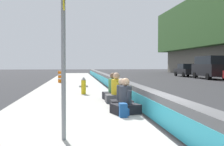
{
  "coord_description": "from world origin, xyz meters",
  "views": [
    {
      "loc": [
        -7.13,
        2.34,
        1.69
      ],
      "look_at": [
        5.98,
        0.67,
        1.25
      ],
      "focal_mm": 44.66,
      "sensor_mm": 36.0,
      "label": 1
    }
  ],
  "objects_px": {
    "seated_person_middle": "(122,99)",
    "construction_barrel": "(61,77)",
    "seated_person_foreground": "(126,102)",
    "seated_person_rear": "(116,93)",
    "parked_car_midline": "(209,67)",
    "parked_car_far": "(186,70)",
    "route_sign_post": "(64,38)",
    "fire_hydrant": "(84,85)",
    "seated_person_far": "(113,91)",
    "backpack": "(123,110)"
  },
  "relations": [
    {
      "from": "seated_person_middle",
      "to": "construction_barrel",
      "type": "distance_m",
      "value": 14.17
    },
    {
      "from": "seated_person_foreground",
      "to": "seated_person_rear",
      "type": "xyz_separation_m",
      "value": [
        2.54,
        -0.07,
        0.03
      ]
    },
    {
      "from": "seated_person_foreground",
      "to": "seated_person_rear",
      "type": "bearing_deg",
      "value": -1.68
    },
    {
      "from": "seated_person_rear",
      "to": "parked_car_midline",
      "type": "height_order",
      "value": "parked_car_midline"
    },
    {
      "from": "seated_person_foreground",
      "to": "construction_barrel",
      "type": "xyz_separation_m",
      "value": [
        14.94,
        2.78,
        0.13
      ]
    },
    {
      "from": "seated_person_foreground",
      "to": "parked_car_midline",
      "type": "relative_size",
      "value": 0.22
    },
    {
      "from": "parked_car_far",
      "to": "route_sign_post",
      "type": "bearing_deg",
      "value": 153.73
    },
    {
      "from": "seated_person_middle",
      "to": "parked_car_far",
      "type": "xyz_separation_m",
      "value": [
        25.93,
        -12.88,
        0.4
      ]
    },
    {
      "from": "fire_hydrant",
      "to": "seated_person_foreground",
      "type": "xyz_separation_m",
      "value": [
        -5.78,
        -1.16,
        -0.1
      ]
    },
    {
      "from": "route_sign_post",
      "to": "parked_car_midline",
      "type": "height_order",
      "value": "route_sign_post"
    },
    {
      "from": "seated_person_foreground",
      "to": "route_sign_post",
      "type": "bearing_deg",
      "value": 147.61
    },
    {
      "from": "seated_person_rear",
      "to": "parked_car_midline",
      "type": "bearing_deg",
      "value": -35.53
    },
    {
      "from": "seated_person_rear",
      "to": "parked_car_far",
      "type": "distance_m",
      "value": 27.63
    },
    {
      "from": "seated_person_far",
      "to": "seated_person_middle",
      "type": "bearing_deg",
      "value": 179.71
    },
    {
      "from": "seated_person_rear",
      "to": "backpack",
      "type": "xyz_separation_m",
      "value": [
        -3.06,
        0.23,
        -0.18
      ]
    },
    {
      "from": "route_sign_post",
      "to": "fire_hydrant",
      "type": "bearing_deg",
      "value": -4.05
    },
    {
      "from": "backpack",
      "to": "fire_hydrant",
      "type": "bearing_deg",
      "value": 9.02
    },
    {
      "from": "construction_barrel",
      "to": "route_sign_post",
      "type": "bearing_deg",
      "value": -176.71
    },
    {
      "from": "route_sign_post",
      "to": "backpack",
      "type": "relative_size",
      "value": 9.0
    },
    {
      "from": "seated_person_far",
      "to": "seated_person_foreground",
      "type": "bearing_deg",
      "value": 178.94
    },
    {
      "from": "parked_car_far",
      "to": "construction_barrel",
      "type": "bearing_deg",
      "value": 127.49
    },
    {
      "from": "seated_person_far",
      "to": "fire_hydrant",
      "type": "bearing_deg",
      "value": 28.38
    },
    {
      "from": "construction_barrel",
      "to": "seated_person_rear",
      "type": "bearing_deg",
      "value": -167.03
    },
    {
      "from": "seated_person_foreground",
      "to": "backpack",
      "type": "distance_m",
      "value": 0.57
    },
    {
      "from": "route_sign_post",
      "to": "parked_car_far",
      "type": "xyz_separation_m",
      "value": [
        29.77,
        -14.69,
        -1.35
      ]
    },
    {
      "from": "route_sign_post",
      "to": "parked_car_midline",
      "type": "xyz_separation_m",
      "value": [
        23.58,
        -14.88,
        -0.86
      ]
    },
    {
      "from": "construction_barrel",
      "to": "parked_car_midline",
      "type": "bearing_deg",
      "value": -69.75
    },
    {
      "from": "route_sign_post",
      "to": "seated_person_rear",
      "type": "height_order",
      "value": "route_sign_post"
    },
    {
      "from": "fire_hydrant",
      "to": "parked_car_midline",
      "type": "distance_m",
      "value": 20.74
    },
    {
      "from": "route_sign_post",
      "to": "seated_person_rear",
      "type": "xyz_separation_m",
      "value": [
        5.31,
        -1.84,
        -1.7
      ]
    },
    {
      "from": "route_sign_post",
      "to": "fire_hydrant",
      "type": "xyz_separation_m",
      "value": [
        8.56,
        -0.61,
        -1.62
      ]
    },
    {
      "from": "seated_person_foreground",
      "to": "seated_person_middle",
      "type": "distance_m",
      "value": 1.06
    },
    {
      "from": "seated_person_middle",
      "to": "seated_person_rear",
      "type": "relative_size",
      "value": 0.87
    },
    {
      "from": "seated_person_middle",
      "to": "parked_car_far",
      "type": "distance_m",
      "value": 28.96
    },
    {
      "from": "route_sign_post",
      "to": "seated_person_rear",
      "type": "relative_size",
      "value": 3.0
    },
    {
      "from": "fire_hydrant",
      "to": "seated_person_middle",
      "type": "distance_m",
      "value": 4.88
    },
    {
      "from": "route_sign_post",
      "to": "seated_person_far",
      "type": "bearing_deg",
      "value": -16.19
    },
    {
      "from": "route_sign_post",
      "to": "parked_car_midline",
      "type": "distance_m",
      "value": 27.9
    },
    {
      "from": "seated_person_rear",
      "to": "backpack",
      "type": "distance_m",
      "value": 3.07
    },
    {
      "from": "construction_barrel",
      "to": "backpack",
      "type": "bearing_deg",
      "value": -170.36
    },
    {
      "from": "route_sign_post",
      "to": "seated_person_far",
      "type": "height_order",
      "value": "route_sign_post"
    },
    {
      "from": "seated_person_far",
      "to": "parked_car_far",
      "type": "relative_size",
      "value": 0.26
    },
    {
      "from": "seated_person_foreground",
      "to": "seated_person_rear",
      "type": "distance_m",
      "value": 2.54
    },
    {
      "from": "backpack",
      "to": "parked_car_midline",
      "type": "bearing_deg",
      "value": -31.9
    },
    {
      "from": "seated_person_far",
      "to": "construction_barrel",
      "type": "xyz_separation_m",
      "value": [
        11.42,
        2.85,
        0.12
      ]
    },
    {
      "from": "route_sign_post",
      "to": "fire_hydrant",
      "type": "relative_size",
      "value": 4.09
    },
    {
      "from": "seated_person_rear",
      "to": "seated_person_far",
      "type": "height_order",
      "value": "seated_person_rear"
    },
    {
      "from": "fire_hydrant",
      "to": "seated_person_far",
      "type": "distance_m",
      "value": 2.57
    },
    {
      "from": "fire_hydrant",
      "to": "parked_car_far",
      "type": "bearing_deg",
      "value": -33.59
    },
    {
      "from": "parked_car_midline",
      "to": "seated_person_far",
      "type": "bearing_deg",
      "value": 142.93
    }
  ]
}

